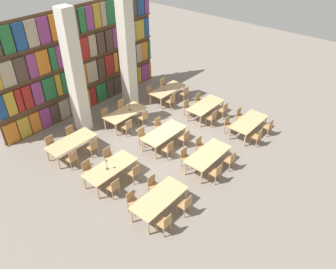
{
  "coord_description": "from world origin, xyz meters",
  "views": [
    {
      "loc": [
        -9.41,
        -8.34,
        9.36
      ],
      "look_at": [
        0.0,
        -0.26,
        0.65
      ],
      "focal_mm": 35.0,
      "sensor_mm": 36.0,
      "label": 1
    }
  ],
  "objects": [
    {
      "name": "ground_plane",
      "position": [
        0.0,
        0.0,
        0.0
      ],
      "size": [
        40.0,
        40.0,
        0.0
      ],
      "primitive_type": "plane",
      "color": "gray"
    },
    {
      "name": "bookshelf_bank",
      "position": [
        0.01,
        5.56,
        2.7
      ],
      "size": [
        10.03,
        0.35,
        5.5
      ],
      "color": "brown",
      "rests_on": "ground_plane"
    },
    {
      "name": "pillar_left",
      "position": [
        -1.65,
        3.96,
        3.0
      ],
      "size": [
        0.63,
        0.63,
        6.0
      ],
      "color": "silver",
      "rests_on": "ground_plane"
    },
    {
      "name": "pillar_center",
      "position": [
        1.65,
        3.96,
        3.0
      ],
      "size": [
        0.63,
        0.63,
        6.0
      ],
      "color": "silver",
      "rests_on": "ground_plane"
    },
    {
      "name": "reading_table_0",
      "position": [
        -3.28,
        -2.67,
        0.66
      ],
      "size": [
        2.22,
        0.98,
        0.73
      ],
      "color": "tan",
      "rests_on": "ground_plane"
    },
    {
      "name": "chair_0",
      "position": [
        -3.87,
        -3.45,
        0.48
      ],
      "size": [
        0.42,
        0.4,
        0.88
      ],
      "color": "tan",
      "rests_on": "ground_plane"
    },
    {
      "name": "chair_1",
      "position": [
        -3.87,
        -1.89,
        0.48
      ],
      "size": [
        0.42,
        0.4,
        0.88
      ],
      "rotation": [
        0.0,
        0.0,
        3.14
      ],
      "color": "tan",
      "rests_on": "ground_plane"
    },
    {
      "name": "chair_2",
      "position": [
        -2.76,
        -3.45,
        0.48
      ],
      "size": [
        0.42,
        0.4,
        0.88
      ],
      "color": "tan",
      "rests_on": "ground_plane"
    },
    {
      "name": "chair_3",
      "position": [
        -2.76,
        -1.89,
        0.48
      ],
      "size": [
        0.42,
        0.4,
        0.88
      ],
      "rotation": [
        0.0,
        0.0,
        3.14
      ],
      "color": "tan",
      "rests_on": "ground_plane"
    },
    {
      "name": "reading_table_1",
      "position": [
        -0.05,
        -2.55,
        0.66
      ],
      "size": [
        2.22,
        0.98,
        0.73
      ],
      "color": "tan",
      "rests_on": "ground_plane"
    },
    {
      "name": "chair_4",
      "position": [
        -0.59,
        -3.33,
        0.48
      ],
      "size": [
        0.42,
        0.4,
        0.88
      ],
      "color": "tan",
      "rests_on": "ground_plane"
    },
    {
      "name": "chair_5",
      "position": [
        -0.59,
        -1.78,
        0.48
      ],
      "size": [
        0.42,
        0.4,
        0.88
      ],
      "rotation": [
        0.0,
        0.0,
        3.14
      ],
      "color": "tan",
      "rests_on": "ground_plane"
    },
    {
      "name": "chair_6",
      "position": [
        0.49,
        -3.33,
        0.48
      ],
      "size": [
        0.42,
        0.4,
        0.88
      ],
      "color": "tan",
      "rests_on": "ground_plane"
    },
    {
      "name": "chair_7",
      "position": [
        0.49,
        -1.78,
        0.48
      ],
      "size": [
        0.42,
        0.4,
        0.88
      ],
      "rotation": [
        0.0,
        0.0,
        3.14
      ],
      "color": "tan",
      "rests_on": "ground_plane"
    },
    {
      "name": "reading_table_2",
      "position": [
        3.36,
        -2.6,
        0.66
      ],
      "size": [
        2.22,
        0.98,
        0.73
      ],
      "color": "tan",
      "rests_on": "ground_plane"
    },
    {
      "name": "chair_8",
      "position": [
        2.79,
        -3.38,
        0.48
      ],
      "size": [
        0.42,
        0.4,
        0.88
      ],
      "color": "tan",
      "rests_on": "ground_plane"
    },
    {
      "name": "chair_9",
      "position": [
        2.79,
        -1.82,
        0.48
      ],
      "size": [
        0.42,
        0.4,
        0.88
      ],
      "rotation": [
        0.0,
        0.0,
        3.14
      ],
      "color": "tan",
      "rests_on": "ground_plane"
    },
    {
      "name": "chair_10",
      "position": [
        3.92,
        -3.38,
        0.48
      ],
      "size": [
        0.42,
        0.4,
        0.88
      ],
      "color": "tan",
      "rests_on": "ground_plane"
    },
    {
      "name": "chair_11",
      "position": [
        3.92,
        -1.82,
        0.48
      ],
      "size": [
        0.42,
        0.4,
        0.88
      ],
      "rotation": [
        0.0,
        0.0,
        3.14
      ],
      "color": "tan",
      "rests_on": "ground_plane"
    },
    {
      "name": "reading_table_3",
      "position": [
        -3.32,
        -0.04,
        0.66
      ],
      "size": [
        2.22,
        0.98,
        0.73
      ],
      "color": "tan",
      "rests_on": "ground_plane"
    },
    {
      "name": "chair_12",
      "position": [
        -3.85,
        -0.82,
        0.48
      ],
      "size": [
        0.42,
        0.4,
        0.88
      ],
      "color": "tan",
      "rests_on": "ground_plane"
    },
    {
      "name": "chair_13",
      "position": [
        -3.85,
        0.74,
        0.48
      ],
      "size": [
        0.42,
        0.4,
        0.88
      ],
      "rotation": [
        0.0,
        0.0,
        3.14
      ],
      "color": "tan",
      "rests_on": "ground_plane"
    },
    {
      "name": "chair_14",
      "position": [
        -2.73,
        -0.82,
        0.48
      ],
      "size": [
        0.42,
        0.4,
        0.88
      ],
      "color": "tan",
      "rests_on": "ground_plane"
    },
    {
      "name": "chair_15",
      "position": [
        -2.73,
        0.74,
        0.48
      ],
      "size": [
        0.42,
        0.4,
        0.88
      ],
      "rotation": [
        0.0,
        0.0,
        3.14
      ],
      "color": "tan",
      "rests_on": "ground_plane"
    },
    {
      "name": "desk_lamp_0",
      "position": [
        -3.48,
        -0.05,
        1.05
      ],
      "size": [
        0.14,
        0.14,
        0.48
      ],
      "color": "brown",
      "rests_on": "reading_table_3"
    },
    {
      "name": "reading_table_4",
      "position": [
        -0.07,
        -0.07,
        0.66
      ],
      "size": [
        2.22,
        0.98,
        0.73
      ],
      "color": "tan",
      "rests_on": "ground_plane"
    },
    {
      "name": "chair_16",
      "position": [
        -0.66,
        -0.85,
        0.48
      ],
      "size": [
        0.42,
        0.4,
        0.88
      ],
      "color": "tan",
      "rests_on": "ground_plane"
    },
    {
      "name": "chair_17",
      "position": [
        -0.66,
        0.71,
        0.48
      ],
      "size": [
        0.42,
        0.4,
        0.88
      ],
      "rotation": [
        0.0,
        0.0,
        3.14
      ],
      "color": "tan",
      "rests_on": "ground_plane"
    },
    {
      "name": "chair_18",
      "position": [
        0.49,
        -0.85,
        0.48
      ],
      "size": [
        0.42,
        0.4,
        0.88
      ],
      "color": "tan",
      "rests_on": "ground_plane"
    },
    {
      "name": "chair_19",
      "position": [
        0.49,
        0.71,
        0.48
      ],
      "size": [
        0.42,
        0.4,
        0.88
      ],
      "rotation": [
        0.0,
        0.0,
        3.14
      ],
      "color": "tan",
      "rests_on": "ground_plane"
    },
    {
      "name": "reading_table_5",
      "position": [
        3.32,
        -0.05,
        0.66
      ],
      "size": [
        2.22,
        0.98,
        0.73
      ],
      "color": "tan",
      "rests_on": "ground_plane"
    },
    {
      "name": "chair_20",
      "position": [
        2.78,
        -0.83,
        0.48
      ],
      "size": [
        0.42,
        0.4,
        0.88
      ],
      "color": "tan",
      "rests_on": "ground_plane"
    },
    {
      "name": "chair_21",
      "position": [
        2.78,
        0.72,
        0.48
      ],
      "size": [
        0.42,
        0.4,
        0.88
      ],
      "rotation": [
        0.0,
        0.0,
        3.14
      ],
      "color": "tan",
      "rests_on": "ground_plane"
    },
    {
      "name": "chair_22",
      "position": [
        3.83,
        -0.83,
        0.48
      ],
      "size": [
        0.42,
        0.4,
        0.88
      ],
      "color": "tan",
      "rests_on": "ground_plane"
    },
    {
      "name": "chair_23",
      "position": [
        3.83,
        0.72,
        0.48
      ],
      "size": [
        0.42,
        0.4,
        0.88
      ],
      "rotation": [
        0.0,
        0.0,
        3.14
      ],
      "color": "tan",
      "rests_on": "ground_plane"
    },
    {
      "name": "reading_table_6",
      "position": [
        -3.29,
        2.61,
        0.66
      ],
      "size": [
        2.22,
        0.98,
        0.73
      ],
      "color": "tan",
      "rests_on": "ground_plane"
    },
    {
      "name": "chair_24",
      "position": [
        -3.85,
        1.83,
        0.48
      ],
      "size": [
        0.42,
        0.4,
        0.88
      ],
      "color": "tan",
      "rests_on": "ground_plane"
    },
    {
      "name": "chair_25",
      "position": [
        -3.85,
        3.39,
        0.48
      ],
      "size": [
        0.42,
        0.4,
        0.88
      ],
      "rotation": [
        0.0,
        0.0,
        3.14
      ],
      "color": "tan",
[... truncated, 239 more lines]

